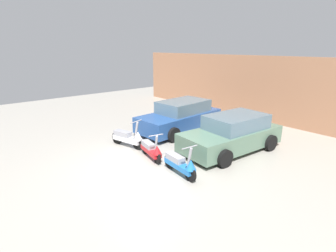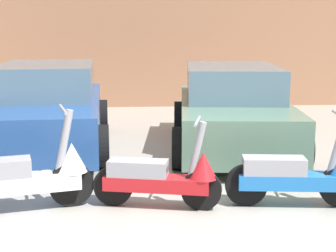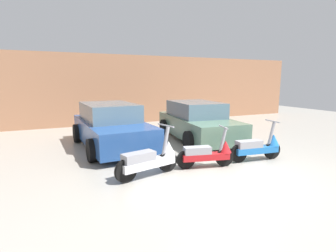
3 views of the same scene
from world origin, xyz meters
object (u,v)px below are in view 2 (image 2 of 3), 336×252
Objects in this scene: scooter_front_left at (26,175)px; scooter_front_center at (300,174)px; car_rear_left at (47,109)px; car_rear_center at (232,110)px; scooter_front_right at (162,177)px.

scooter_front_center is (3.04, -0.06, -0.02)m from scooter_front_left.
scooter_front_left reaches higher than scooter_front_center.
car_rear_left is 3.06m from car_rear_center.
scooter_front_center is at bearing -15.26° from scooter_front_left.
car_rear_left is at bearing 132.39° from scooter_front_right.
scooter_front_left is at bearing 1.39° from car_rear_left.
car_rear_center is at bearing 30.71° from scooter_front_left.
scooter_front_right is at bearing -175.69° from scooter_front_center.
scooter_front_right is 1.54m from scooter_front_center.
car_rear_left is (-3.28, 3.06, 0.29)m from scooter_front_center.
car_rear_center is (3.05, -0.21, -0.02)m from car_rear_left.
scooter_front_right is at bearing -14.49° from scooter_front_left.
scooter_front_left is 1.50m from scooter_front_right.
scooter_front_left is 1.11× the size of scooter_front_right.
car_rear_left is at bearing 80.65° from scooter_front_left.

